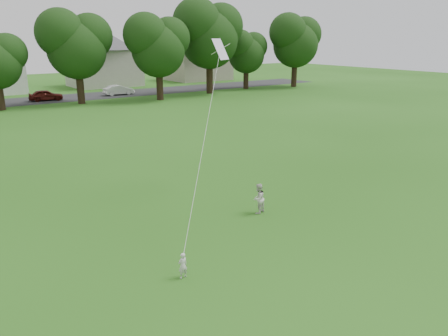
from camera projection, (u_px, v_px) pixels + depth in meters
ground at (219, 259)px, 14.14m from camera, size 160.00×160.00×0.00m
toddler at (183, 265)px, 12.92m from camera, size 0.31×0.21×0.82m
older_boy at (258, 199)px, 17.64m from camera, size 0.72×0.64×1.25m
kite at (205, 133)px, 16.15m from camera, size 3.50×3.63×10.43m
tree_row at (40, 40)px, 42.44m from camera, size 81.17×9.19×11.69m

